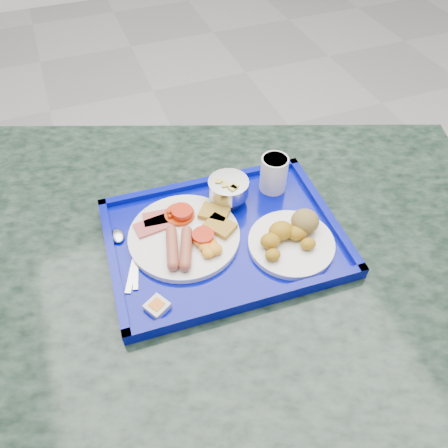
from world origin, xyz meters
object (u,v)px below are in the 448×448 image
Objects in this scene: fruit_bowl at (228,188)px; table at (215,294)px; main_plate at (188,235)px; tray at (224,238)px; juice_cup at (274,173)px; bread_plate at (292,237)px.

table is at bearing -127.76° from fruit_bowl.
main_plate is at bearing -148.32° from fruit_bowl.
tray is 5.83× the size of juice_cup.
fruit_bowl is at bearing 116.03° from bread_plate.
juice_cup reaches higher than table.
juice_cup is at bearing 2.72° from fruit_bowl.
juice_cup is (0.16, 0.10, 0.05)m from tray.
main_plate is 1.31× the size of bread_plate.
fruit_bowl reaches higher than bread_plate.
table is at bearing 163.85° from tray.
main_plate is (-0.05, 0.01, 0.24)m from table.
table is 0.25m from main_plate.
tray is 5.60× the size of fruit_bowl.
bread_plate is 1.99× the size of fruit_bowl.
main_plate is 2.71× the size of juice_cup.
tray is 0.20m from juice_cup.
tray is at bearing -116.15° from fruit_bowl.
table is 0.30m from bread_plate.
tray is 0.08m from main_plate.
bread_plate is at bearing -23.69° from main_plate.
tray is at bearing 152.06° from bread_plate.
bread_plate is (0.15, -0.08, 0.25)m from table.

